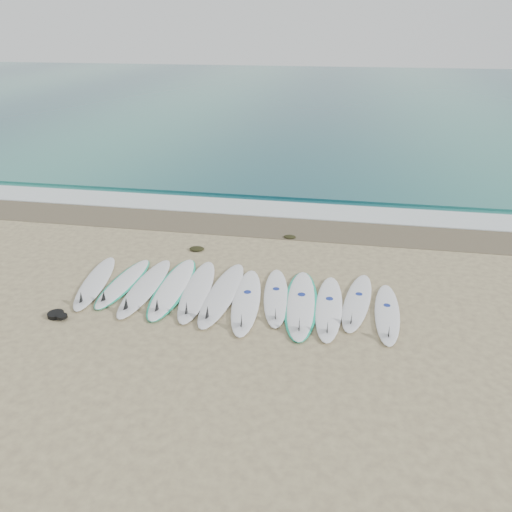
% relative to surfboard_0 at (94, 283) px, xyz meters
% --- Properties ---
extents(ground, '(120.00, 120.00, 0.00)m').
position_rel_surfboard_0_xyz_m(ground, '(3.18, 0.06, -0.06)').
color(ground, tan).
extents(ocean, '(120.00, 55.00, 0.03)m').
position_rel_surfboard_0_xyz_m(ocean, '(3.18, 32.56, -0.04)').
color(ocean, '#206564').
rests_on(ocean, ground).
extents(wet_sand_band, '(120.00, 1.80, 0.01)m').
position_rel_surfboard_0_xyz_m(wet_sand_band, '(3.18, 4.16, -0.05)').
color(wet_sand_band, brown).
rests_on(wet_sand_band, ground).
extents(foam_band, '(120.00, 1.40, 0.04)m').
position_rel_surfboard_0_xyz_m(foam_band, '(3.18, 5.56, -0.04)').
color(foam_band, silver).
rests_on(foam_band, ground).
extents(wave_crest, '(120.00, 1.00, 0.10)m').
position_rel_surfboard_0_xyz_m(wave_crest, '(3.18, 7.06, -0.01)').
color(wave_crest, '#206564').
rests_on(wave_crest, ground).
extents(surfboard_0, '(0.95, 2.60, 0.33)m').
position_rel_surfboard_0_xyz_m(surfboard_0, '(0.00, 0.00, 0.00)').
color(surfboard_0, silver).
rests_on(surfboard_0, ground).
extents(surfboard_1, '(0.71, 2.44, 0.31)m').
position_rel_surfboard_0_xyz_m(surfboard_1, '(0.62, 0.12, -0.01)').
color(surfboard_1, white).
rests_on(surfboard_1, ground).
extents(surfboard_2, '(0.59, 2.74, 0.35)m').
position_rel_surfboard_0_xyz_m(surfboard_2, '(1.18, -0.03, 0.00)').
color(surfboard_2, white).
rests_on(surfboard_2, ground).
extents(surfboard_3, '(0.76, 2.86, 0.36)m').
position_rel_surfboard_0_xyz_m(surfboard_3, '(1.78, 0.09, -0.00)').
color(surfboard_3, white).
rests_on(surfboard_3, ground).
extents(surfboard_4, '(0.79, 2.82, 0.36)m').
position_rel_surfboard_0_xyz_m(surfboard_4, '(2.34, 0.03, 0.01)').
color(surfboard_4, white).
rests_on(surfboard_4, ground).
extents(surfboard_5, '(0.72, 2.90, 0.37)m').
position_rel_surfboard_0_xyz_m(surfboard_5, '(2.91, -0.03, 0.01)').
color(surfboard_5, silver).
rests_on(surfboard_5, ground).
extents(surfboard_6, '(0.85, 2.79, 0.35)m').
position_rel_surfboard_0_xyz_m(surfboard_6, '(3.48, -0.22, 0.00)').
color(surfboard_6, white).
rests_on(surfboard_6, ground).
extents(surfboard_7, '(0.82, 2.53, 0.32)m').
position_rel_surfboard_0_xyz_m(surfboard_7, '(4.06, 0.08, -0.00)').
color(surfboard_7, white).
rests_on(surfboard_7, ground).
extents(surfboard_8, '(0.85, 2.88, 0.36)m').
position_rel_surfboard_0_xyz_m(surfboard_8, '(4.60, -0.10, -0.00)').
color(surfboard_8, white).
rests_on(surfboard_8, ground).
extents(surfboard_9, '(0.56, 2.63, 0.34)m').
position_rel_surfboard_0_xyz_m(surfboard_9, '(5.18, -0.17, 0.00)').
color(surfboard_9, white).
rests_on(surfboard_9, ground).
extents(surfboard_10, '(0.86, 2.54, 0.32)m').
position_rel_surfboard_0_xyz_m(surfboard_10, '(5.74, 0.16, -0.00)').
color(surfboard_10, white).
rests_on(surfboard_10, ground).
extents(surfboard_11, '(0.57, 2.39, 0.30)m').
position_rel_surfboard_0_xyz_m(surfboard_11, '(6.33, -0.19, -0.00)').
color(surfboard_11, white).
rests_on(surfboard_11, ground).
extents(seaweed_near, '(0.39, 0.30, 0.08)m').
position_rel_surfboard_0_xyz_m(seaweed_near, '(1.71, 2.21, -0.02)').
color(seaweed_near, black).
rests_on(seaweed_near, ground).
extents(seaweed_far, '(0.33, 0.26, 0.06)m').
position_rel_surfboard_0_xyz_m(seaweed_far, '(3.97, 3.42, -0.02)').
color(seaweed_far, black).
rests_on(seaweed_far, ground).
extents(leash_coil, '(0.46, 0.36, 0.11)m').
position_rel_surfboard_0_xyz_m(leash_coil, '(-0.11, -1.37, -0.01)').
color(leash_coil, black).
rests_on(leash_coil, ground).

